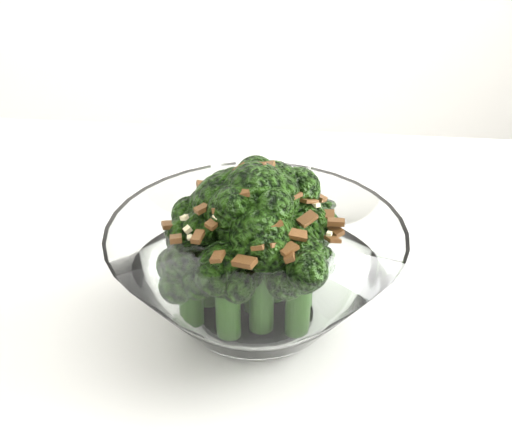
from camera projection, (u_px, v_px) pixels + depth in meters
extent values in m
cube|color=white|center=(44.00, 410.00, 0.51)|extent=(1.36, 1.08, 0.04)
cylinder|color=white|center=(256.00, 317.00, 0.55)|extent=(0.08, 0.08, 0.01)
cylinder|color=#264F15|center=(256.00, 263.00, 0.53)|extent=(0.02, 0.02, 0.08)
sphere|color=#1E430C|center=(256.00, 198.00, 0.50)|extent=(0.05, 0.05, 0.05)
cylinder|color=#264F15|center=(271.00, 251.00, 0.55)|extent=(0.02, 0.02, 0.07)
sphere|color=#1E430C|center=(272.00, 193.00, 0.52)|extent=(0.04, 0.04, 0.04)
cylinder|color=#264F15|center=(228.00, 264.00, 0.53)|extent=(0.02, 0.02, 0.07)
sphere|color=#1E430C|center=(226.00, 206.00, 0.51)|extent=(0.05, 0.05, 0.05)
cylinder|color=#264F15|center=(261.00, 290.00, 0.51)|extent=(0.02, 0.02, 0.07)
sphere|color=#1E430C|center=(262.00, 234.00, 0.49)|extent=(0.04, 0.04, 0.04)
cylinder|color=#264F15|center=(302.00, 274.00, 0.54)|extent=(0.02, 0.02, 0.05)
sphere|color=#1E430C|center=(303.00, 229.00, 0.52)|extent=(0.04, 0.04, 0.04)
cylinder|color=#264F15|center=(208.00, 272.00, 0.54)|extent=(0.02, 0.02, 0.05)
sphere|color=#1E430C|center=(206.00, 229.00, 0.52)|extent=(0.04, 0.04, 0.04)
cylinder|color=#264F15|center=(298.00, 306.00, 0.51)|extent=(0.02, 0.02, 0.05)
sphere|color=#1E430C|center=(299.00, 264.00, 0.49)|extent=(0.04, 0.04, 0.04)
cylinder|color=#264F15|center=(228.00, 310.00, 0.51)|extent=(0.02, 0.02, 0.05)
sphere|color=#1E430C|center=(227.00, 269.00, 0.49)|extent=(0.04, 0.04, 0.04)
cylinder|color=#264F15|center=(306.00, 259.00, 0.57)|extent=(0.02, 0.02, 0.04)
sphere|color=#1E430C|center=(307.00, 226.00, 0.55)|extent=(0.04, 0.04, 0.04)
cylinder|color=#264F15|center=(191.00, 302.00, 0.52)|extent=(0.02, 0.02, 0.04)
sphere|color=#1E430C|center=(189.00, 268.00, 0.51)|extent=(0.04, 0.04, 0.04)
cylinder|color=#264F15|center=(253.00, 252.00, 0.57)|extent=(0.02, 0.02, 0.04)
sphere|color=#1E430C|center=(253.00, 218.00, 0.56)|extent=(0.04, 0.04, 0.04)
cylinder|color=#264F15|center=(274.00, 273.00, 0.55)|extent=(0.02, 0.02, 0.04)
sphere|color=#1E430C|center=(275.00, 237.00, 0.53)|extent=(0.04, 0.04, 0.04)
cube|color=brown|center=(231.00, 180.00, 0.51)|extent=(0.01, 0.02, 0.01)
cube|color=brown|center=(213.00, 189.00, 0.51)|extent=(0.01, 0.01, 0.01)
cube|color=brown|center=(247.00, 180.00, 0.54)|extent=(0.01, 0.02, 0.01)
cube|color=brown|center=(246.00, 179.00, 0.53)|extent=(0.01, 0.01, 0.01)
cube|color=brown|center=(318.00, 197.00, 0.53)|extent=(0.01, 0.01, 0.01)
cube|color=brown|center=(221.00, 209.00, 0.48)|extent=(0.01, 0.01, 0.01)
cube|color=brown|center=(257.00, 171.00, 0.49)|extent=(0.01, 0.02, 0.01)
cube|color=brown|center=(272.00, 179.00, 0.54)|extent=(0.01, 0.01, 0.00)
cube|color=brown|center=(265.00, 190.00, 0.49)|extent=(0.01, 0.01, 0.01)
cube|color=brown|center=(244.00, 181.00, 0.54)|extent=(0.01, 0.01, 0.01)
cube|color=brown|center=(289.00, 256.00, 0.47)|extent=(0.01, 0.01, 0.01)
cube|color=brown|center=(244.00, 190.00, 0.48)|extent=(0.01, 0.01, 0.01)
cube|color=brown|center=(228.00, 184.00, 0.50)|extent=(0.01, 0.02, 0.00)
cube|color=brown|center=(265.00, 172.00, 0.51)|extent=(0.01, 0.01, 0.00)
cube|color=brown|center=(172.00, 225.00, 0.51)|extent=(0.01, 0.01, 0.00)
cube|color=brown|center=(268.00, 167.00, 0.50)|extent=(0.01, 0.01, 0.01)
cube|color=brown|center=(267.00, 174.00, 0.49)|extent=(0.01, 0.01, 0.01)
cube|color=brown|center=(274.00, 221.00, 0.48)|extent=(0.01, 0.01, 0.00)
cube|color=brown|center=(333.00, 239.00, 0.49)|extent=(0.01, 0.01, 0.01)
cube|color=brown|center=(285.00, 188.00, 0.55)|extent=(0.02, 0.01, 0.00)
cube|color=brown|center=(228.00, 182.00, 0.52)|extent=(0.01, 0.01, 0.01)
cube|color=brown|center=(302.00, 190.00, 0.53)|extent=(0.01, 0.02, 0.01)
cube|color=brown|center=(263.00, 232.00, 0.47)|extent=(0.01, 0.01, 0.01)
cube|color=brown|center=(275.00, 189.00, 0.49)|extent=(0.01, 0.01, 0.01)
cube|color=brown|center=(244.00, 262.00, 0.47)|extent=(0.02, 0.02, 0.01)
cube|color=brown|center=(307.00, 192.00, 0.54)|extent=(0.01, 0.01, 0.01)
cube|color=brown|center=(204.00, 208.00, 0.49)|extent=(0.01, 0.01, 0.01)
cube|color=brown|center=(273.00, 184.00, 0.55)|extent=(0.01, 0.01, 0.01)
cube|color=brown|center=(249.00, 180.00, 0.49)|extent=(0.01, 0.01, 0.01)
cube|color=brown|center=(307.00, 219.00, 0.49)|extent=(0.01, 0.01, 0.01)
cube|color=brown|center=(241.00, 170.00, 0.50)|extent=(0.01, 0.01, 0.01)
cube|color=brown|center=(202.00, 188.00, 0.54)|extent=(0.01, 0.01, 0.01)
cube|color=brown|center=(274.00, 244.00, 0.47)|extent=(0.01, 0.01, 0.01)
cube|color=brown|center=(286.00, 191.00, 0.50)|extent=(0.01, 0.01, 0.00)
cube|color=brown|center=(296.00, 234.00, 0.48)|extent=(0.01, 0.01, 0.01)
cube|color=brown|center=(264.00, 175.00, 0.52)|extent=(0.01, 0.01, 0.01)
cube|color=brown|center=(210.00, 192.00, 0.55)|extent=(0.01, 0.01, 0.01)
cube|color=brown|center=(247.00, 177.00, 0.54)|extent=(0.01, 0.01, 0.01)
cube|color=brown|center=(292.00, 197.00, 0.49)|extent=(0.01, 0.01, 0.01)
cube|color=brown|center=(214.00, 222.00, 0.48)|extent=(0.01, 0.01, 0.01)
cube|color=brown|center=(306.00, 192.00, 0.55)|extent=(0.01, 0.01, 0.01)
cube|color=brown|center=(336.00, 230.00, 0.50)|extent=(0.01, 0.01, 0.01)
cube|color=brown|center=(309.00, 201.00, 0.51)|extent=(0.01, 0.01, 0.01)
cube|color=brown|center=(336.00, 222.00, 0.50)|extent=(0.01, 0.01, 0.00)
cube|color=brown|center=(288.00, 249.00, 0.47)|extent=(0.01, 0.01, 0.00)
cube|color=brown|center=(326.00, 215.00, 0.51)|extent=(0.01, 0.01, 0.01)
cube|color=brown|center=(198.00, 237.00, 0.48)|extent=(0.01, 0.01, 0.00)
cube|color=brown|center=(262.00, 244.00, 0.47)|extent=(0.01, 0.02, 0.01)
cube|color=brown|center=(176.00, 239.00, 0.49)|extent=(0.01, 0.01, 0.01)
cube|color=brown|center=(239.00, 184.00, 0.55)|extent=(0.01, 0.01, 0.01)
cube|color=brown|center=(218.00, 257.00, 0.47)|extent=(0.01, 0.01, 0.00)
cube|color=beige|center=(293.00, 185.00, 0.50)|extent=(0.00, 0.00, 0.00)
cube|color=beige|center=(225.00, 189.00, 0.50)|extent=(0.01, 0.01, 0.01)
cube|color=beige|center=(188.00, 230.00, 0.49)|extent=(0.01, 0.01, 0.01)
cube|color=beige|center=(329.00, 234.00, 0.49)|extent=(0.00, 0.00, 0.00)
cube|color=beige|center=(296.00, 247.00, 0.47)|extent=(0.00, 0.00, 0.00)
cube|color=beige|center=(185.00, 218.00, 0.51)|extent=(0.01, 0.01, 0.01)
cube|color=beige|center=(185.00, 218.00, 0.50)|extent=(0.01, 0.01, 0.00)
cube|color=beige|center=(190.00, 237.00, 0.49)|extent=(0.00, 0.00, 0.00)
cube|color=beige|center=(331.00, 214.00, 0.52)|extent=(0.00, 0.00, 0.00)
cube|color=beige|center=(210.00, 189.00, 0.54)|extent=(0.00, 0.00, 0.00)
cube|color=beige|center=(216.00, 217.00, 0.48)|extent=(0.01, 0.01, 0.01)
cube|color=beige|center=(316.00, 205.00, 0.51)|extent=(0.01, 0.01, 0.00)
cube|color=beige|center=(250.00, 179.00, 0.54)|extent=(0.01, 0.01, 0.01)
cube|color=beige|center=(242.00, 182.00, 0.49)|extent=(0.00, 0.01, 0.00)
cube|color=beige|center=(274.00, 179.00, 0.53)|extent=(0.01, 0.01, 0.00)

